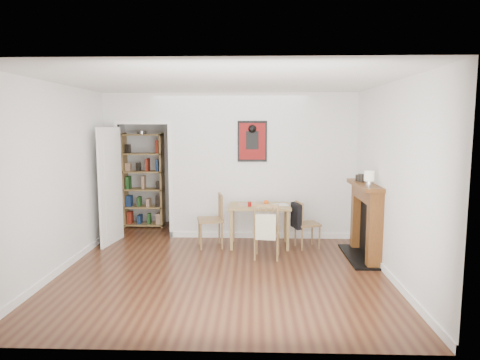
{
  "coord_description": "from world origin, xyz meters",
  "views": [
    {
      "loc": [
        0.43,
        -6.23,
        2.03
      ],
      "look_at": [
        0.21,
        0.6,
        1.16
      ],
      "focal_mm": 32.0,
      "sensor_mm": 36.0,
      "label": 1
    }
  ],
  "objects_px": {
    "chair_front": "(267,230)",
    "ceramic_jar_b": "(358,178)",
    "mantel_lamp": "(369,177)",
    "chair_left": "(210,220)",
    "orange_fruit": "(266,202)",
    "ceramic_jar_a": "(361,178)",
    "fireplace": "(366,218)",
    "red_glass": "(250,204)",
    "dining_table": "(259,210)",
    "chair_right": "(306,224)",
    "notebook": "(279,205)",
    "bookshelf": "(144,181)"
  },
  "relations": [
    {
      "from": "chair_front",
      "to": "dining_table",
      "type": "bearing_deg",
      "value": 99.09
    },
    {
      "from": "mantel_lamp",
      "to": "ceramic_jar_b",
      "type": "xyz_separation_m",
      "value": [
        -0.01,
        0.61,
        -0.09
      ]
    },
    {
      "from": "orange_fruit",
      "to": "mantel_lamp",
      "type": "distance_m",
      "value": 1.83
    },
    {
      "from": "ceramic_jar_b",
      "to": "orange_fruit",
      "type": "bearing_deg",
      "value": 165.49
    },
    {
      "from": "chair_front",
      "to": "orange_fruit",
      "type": "distance_m",
      "value": 0.78
    },
    {
      "from": "orange_fruit",
      "to": "ceramic_jar_b",
      "type": "distance_m",
      "value": 1.55
    },
    {
      "from": "chair_right",
      "to": "orange_fruit",
      "type": "bearing_deg",
      "value": 168.3
    },
    {
      "from": "red_glass",
      "to": "notebook",
      "type": "height_order",
      "value": "red_glass"
    },
    {
      "from": "bookshelf",
      "to": "fireplace",
      "type": "bearing_deg",
      "value": -26.26
    },
    {
      "from": "chair_right",
      "to": "mantel_lamp",
      "type": "height_order",
      "value": "mantel_lamp"
    },
    {
      "from": "dining_table",
      "to": "chair_left",
      "type": "xyz_separation_m",
      "value": [
        -0.82,
        -0.08,
        -0.17
      ]
    },
    {
      "from": "fireplace",
      "to": "ceramic_jar_a",
      "type": "relative_size",
      "value": 9.78
    },
    {
      "from": "chair_right",
      "to": "chair_front",
      "type": "height_order",
      "value": "chair_front"
    },
    {
      "from": "chair_right",
      "to": "dining_table",
      "type": "bearing_deg",
      "value": 174.2
    },
    {
      "from": "dining_table",
      "to": "red_glass",
      "type": "relative_size",
      "value": 12.97
    },
    {
      "from": "dining_table",
      "to": "notebook",
      "type": "height_order",
      "value": "notebook"
    },
    {
      "from": "red_glass",
      "to": "ceramic_jar_a",
      "type": "bearing_deg",
      "value": -10.87
    },
    {
      "from": "mantel_lamp",
      "to": "ceramic_jar_a",
      "type": "xyz_separation_m",
      "value": [
        0.01,
        0.47,
        -0.07
      ]
    },
    {
      "from": "red_glass",
      "to": "orange_fruit",
      "type": "distance_m",
      "value": 0.33
    },
    {
      "from": "chair_right",
      "to": "bookshelf",
      "type": "bearing_deg",
      "value": 154.97
    },
    {
      "from": "red_glass",
      "to": "ceramic_jar_a",
      "type": "relative_size",
      "value": 0.62
    },
    {
      "from": "chair_front",
      "to": "orange_fruit",
      "type": "xyz_separation_m",
      "value": [
        0.01,
        0.72,
        0.3
      ]
    },
    {
      "from": "dining_table",
      "to": "bookshelf",
      "type": "xyz_separation_m",
      "value": [
        -2.31,
        1.36,
        0.31
      ]
    },
    {
      "from": "chair_front",
      "to": "red_glass",
      "type": "height_order",
      "value": "chair_front"
    },
    {
      "from": "red_glass",
      "to": "ceramic_jar_b",
      "type": "relative_size",
      "value": 0.8
    },
    {
      "from": "chair_right",
      "to": "ceramic_jar_b",
      "type": "relative_size",
      "value": 7.93
    },
    {
      "from": "chair_front",
      "to": "mantel_lamp",
      "type": "bearing_deg",
      "value": -10.05
    },
    {
      "from": "chair_front",
      "to": "ceramic_jar_b",
      "type": "distance_m",
      "value": 1.67
    },
    {
      "from": "notebook",
      "to": "chair_left",
      "type": "bearing_deg",
      "value": -175.05
    },
    {
      "from": "mantel_lamp",
      "to": "ceramic_jar_b",
      "type": "relative_size",
      "value": 2.26
    },
    {
      "from": "bookshelf",
      "to": "chair_left",
      "type": "bearing_deg",
      "value": -44.12
    },
    {
      "from": "notebook",
      "to": "ceramic_jar_a",
      "type": "relative_size",
      "value": 2.08
    },
    {
      "from": "notebook",
      "to": "ceramic_jar_b",
      "type": "bearing_deg",
      "value": -15.45
    },
    {
      "from": "bookshelf",
      "to": "notebook",
      "type": "distance_m",
      "value": 2.97
    },
    {
      "from": "chair_left",
      "to": "ceramic_jar_b",
      "type": "height_order",
      "value": "ceramic_jar_b"
    },
    {
      "from": "chair_right",
      "to": "bookshelf",
      "type": "height_order",
      "value": "bookshelf"
    },
    {
      "from": "dining_table",
      "to": "mantel_lamp",
      "type": "relative_size",
      "value": 4.6
    },
    {
      "from": "dining_table",
      "to": "chair_left",
      "type": "distance_m",
      "value": 0.84
    },
    {
      "from": "orange_fruit",
      "to": "notebook",
      "type": "height_order",
      "value": "orange_fruit"
    },
    {
      "from": "chair_left",
      "to": "orange_fruit",
      "type": "relative_size",
      "value": 11.26
    },
    {
      "from": "chair_left",
      "to": "ceramic_jar_a",
      "type": "distance_m",
      "value": 2.54
    },
    {
      "from": "chair_right",
      "to": "orange_fruit",
      "type": "xyz_separation_m",
      "value": [
        -0.67,
        0.14,
        0.33
      ]
    },
    {
      "from": "ceramic_jar_b",
      "to": "red_glass",
      "type": "bearing_deg",
      "value": 173.45
    },
    {
      "from": "mantel_lamp",
      "to": "chair_left",
      "type": "bearing_deg",
      "value": 160.45
    },
    {
      "from": "dining_table",
      "to": "bookshelf",
      "type": "height_order",
      "value": "bookshelf"
    },
    {
      "from": "red_glass",
      "to": "chair_front",
      "type": "bearing_deg",
      "value": -63.67
    },
    {
      "from": "bookshelf",
      "to": "ceramic_jar_a",
      "type": "height_order",
      "value": "bookshelf"
    },
    {
      "from": "orange_fruit",
      "to": "chair_left",
      "type": "bearing_deg",
      "value": -171.72
    },
    {
      "from": "chair_left",
      "to": "orange_fruit",
      "type": "distance_m",
      "value": 0.99
    },
    {
      "from": "fireplace",
      "to": "red_glass",
      "type": "height_order",
      "value": "fireplace"
    }
  ]
}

